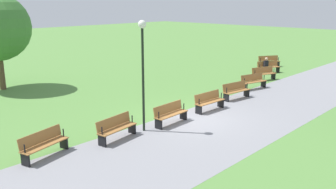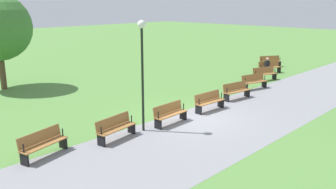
{
  "view_description": "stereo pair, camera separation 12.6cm",
  "coord_description": "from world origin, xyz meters",
  "px_view_note": "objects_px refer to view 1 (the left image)",
  "views": [
    {
      "loc": [
        12.13,
        10.01,
        5.15
      ],
      "look_at": [
        0.0,
        -1.55,
        0.8
      ],
      "focal_mm": 38.2,
      "sensor_mm": 36.0,
      "label": 1
    },
    {
      "loc": [
        12.04,
        10.1,
        5.15
      ],
      "look_at": [
        0.0,
        -1.55,
        0.8
      ],
      "focal_mm": 38.2,
      "sensor_mm": 36.0,
      "label": 2
    }
  ],
  "objects_px": {
    "bench_2": "(264,73)",
    "bench_5": "(209,101)",
    "lamp_post": "(143,57)",
    "bench_4": "(236,90)",
    "bench_8": "(44,144)",
    "bench_6": "(170,113)",
    "person_seated": "(267,65)",
    "bench_7": "(116,128)",
    "bench_0": "(269,61)",
    "bench_3": "(253,81)",
    "bench_1": "(268,67)"
  },
  "relations": [
    {
      "from": "bench_3",
      "to": "bench_7",
      "type": "height_order",
      "value": "same"
    },
    {
      "from": "bench_2",
      "to": "bench_8",
      "type": "height_order",
      "value": "same"
    },
    {
      "from": "bench_2",
      "to": "bench_5",
      "type": "xyz_separation_m",
      "value": [
        8.11,
        1.57,
        0.0
      ]
    },
    {
      "from": "bench_4",
      "to": "bench_8",
      "type": "distance_m",
      "value": 10.98
    },
    {
      "from": "bench_5",
      "to": "bench_6",
      "type": "distance_m",
      "value": 2.76
    },
    {
      "from": "bench_8",
      "to": "lamp_post",
      "type": "xyz_separation_m",
      "value": [
        -4.09,
        0.59,
        2.6
      ]
    },
    {
      "from": "bench_6",
      "to": "bench_3",
      "type": "bearing_deg",
      "value": -177.27
    },
    {
      "from": "bench_6",
      "to": "lamp_post",
      "type": "height_order",
      "value": "lamp_post"
    },
    {
      "from": "bench_2",
      "to": "person_seated",
      "type": "distance_m",
      "value": 2.48
    },
    {
      "from": "bench_4",
      "to": "bench_7",
      "type": "distance_m",
      "value": 8.26
    },
    {
      "from": "bench_4",
      "to": "bench_5",
      "type": "bearing_deg",
      "value": 13.74
    },
    {
      "from": "bench_4",
      "to": "person_seated",
      "type": "distance_m",
      "value": 7.96
    },
    {
      "from": "bench_0",
      "to": "bench_8",
      "type": "distance_m",
      "value": 21.56
    },
    {
      "from": "bench_1",
      "to": "bench_2",
      "type": "relative_size",
      "value": 0.99
    },
    {
      "from": "bench_3",
      "to": "bench_1",
      "type": "bearing_deg",
      "value": -147.05
    },
    {
      "from": "bench_5",
      "to": "bench_0",
      "type": "bearing_deg",
      "value": -160.8
    },
    {
      "from": "bench_2",
      "to": "lamp_post",
      "type": "xyz_separation_m",
      "value": [
        12.24,
        1.37,
        2.6
      ]
    },
    {
      "from": "person_seated",
      "to": "bench_2",
      "type": "bearing_deg",
      "value": 48.91
    },
    {
      "from": "bench_1",
      "to": "lamp_post",
      "type": "height_order",
      "value": "lamp_post"
    },
    {
      "from": "bench_3",
      "to": "lamp_post",
      "type": "relative_size",
      "value": 0.41
    },
    {
      "from": "bench_0",
      "to": "bench_2",
      "type": "bearing_deg",
      "value": 54.96
    },
    {
      "from": "bench_4",
      "to": "person_seated",
      "type": "relative_size",
      "value": 1.53
    },
    {
      "from": "bench_4",
      "to": "bench_6",
      "type": "xyz_separation_m",
      "value": [
        5.51,
        0.26,
        0.0
      ]
    },
    {
      "from": "bench_7",
      "to": "bench_1",
      "type": "bearing_deg",
      "value": 179.96
    },
    {
      "from": "bench_0",
      "to": "bench_4",
      "type": "bearing_deg",
      "value": 49.47
    },
    {
      "from": "bench_0",
      "to": "bench_6",
      "type": "bearing_deg",
      "value": 43.98
    },
    {
      "from": "bench_2",
      "to": "bench_6",
      "type": "bearing_deg",
      "value": 27.49
    },
    {
      "from": "bench_3",
      "to": "bench_4",
      "type": "relative_size",
      "value": 1.01
    },
    {
      "from": "bench_8",
      "to": "lamp_post",
      "type": "bearing_deg",
      "value": 158.06
    },
    {
      "from": "bench_7",
      "to": "bench_3",
      "type": "bearing_deg",
      "value": 174.48
    },
    {
      "from": "bench_3",
      "to": "lamp_post",
      "type": "height_order",
      "value": "lamp_post"
    },
    {
      "from": "bench_2",
      "to": "bench_0",
      "type": "bearing_deg",
      "value": -136.06
    },
    {
      "from": "bench_0",
      "to": "bench_2",
      "type": "xyz_separation_m",
      "value": [
        5.01,
        2.3,
        0.0
      ]
    },
    {
      "from": "bench_1",
      "to": "bench_0",
      "type": "bearing_deg",
      "value": -127.81
    },
    {
      "from": "bench_1",
      "to": "bench_3",
      "type": "bearing_deg",
      "value": 43.96
    },
    {
      "from": "bench_0",
      "to": "bench_3",
      "type": "height_order",
      "value": "same"
    },
    {
      "from": "bench_8",
      "to": "person_seated",
      "type": "xyz_separation_m",
      "value": [
        -18.59,
        -1.79,
        0.16
      ]
    },
    {
      "from": "bench_8",
      "to": "person_seated",
      "type": "relative_size",
      "value": 1.54
    },
    {
      "from": "bench_5",
      "to": "lamp_post",
      "type": "height_order",
      "value": "lamp_post"
    },
    {
      "from": "bench_1",
      "to": "lamp_post",
      "type": "distance_m",
      "value": 15.21
    },
    {
      "from": "bench_4",
      "to": "bench_5",
      "type": "height_order",
      "value": "same"
    },
    {
      "from": "bench_2",
      "to": "bench_7",
      "type": "bearing_deg",
      "value": 24.75
    },
    {
      "from": "bench_3",
      "to": "bench_5",
      "type": "xyz_separation_m",
      "value": [
        5.46,
        0.79,
        0.0
      ]
    },
    {
      "from": "bench_4",
      "to": "bench_8",
      "type": "relative_size",
      "value": 0.99
    },
    {
      "from": "bench_6",
      "to": "lamp_post",
      "type": "bearing_deg",
      "value": -11.11
    },
    {
      "from": "bench_5",
      "to": "bench_6",
      "type": "xyz_separation_m",
      "value": [
        2.76,
        0.0,
        0.0
      ]
    },
    {
      "from": "bench_8",
      "to": "bench_2",
      "type": "bearing_deg",
      "value": 168.97
    },
    {
      "from": "bench_0",
      "to": "bench_8",
      "type": "bearing_deg",
      "value": 38.5
    },
    {
      "from": "person_seated",
      "to": "bench_7",
      "type": "bearing_deg",
      "value": 33.09
    },
    {
      "from": "bench_7",
      "to": "bench_8",
      "type": "relative_size",
      "value": 0.99
    }
  ]
}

